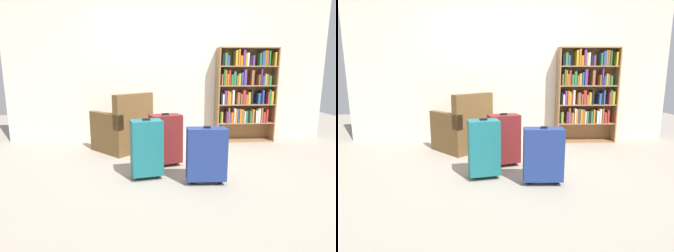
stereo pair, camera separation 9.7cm
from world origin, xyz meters
The scene contains 8 objects.
ground_plane centered at (0.00, 0.00, 0.00)m, with size 9.78×9.78×0.00m, color #9E9384.
back_wall centered at (0.00, 1.74, 1.30)m, with size 5.59×0.10×2.60m, color beige.
bookshelf centered at (1.30, 1.54, 0.87)m, with size 1.02×0.26×1.62m.
armchair centered at (-0.76, 1.09, 0.32)m, with size 0.99×0.99×0.90m.
mug centered at (-0.15, 1.04, 0.05)m, with size 0.12×0.08×0.10m.
suitcase_navy_blue centered at (0.26, -0.32, 0.34)m, with size 0.43×0.21×0.64m.
suitcase_teal centered at (-0.39, -0.11, 0.36)m, with size 0.39×0.30×0.70m.
suitcase_dark_red centered at (-0.14, 0.31, 0.36)m, with size 0.44×0.33×0.70m.
Camera 1 is at (-0.34, -3.14, 1.21)m, focal length 29.27 mm.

